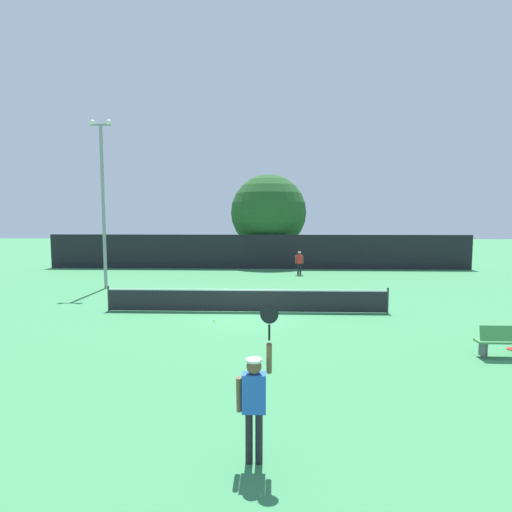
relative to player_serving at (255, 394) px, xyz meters
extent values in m
plane|color=#387F4C|center=(-0.78, 10.73, -1.15)|extent=(120.00, 120.00, 0.00)
cube|color=#232328|center=(-0.78, 10.73, -0.68)|extent=(11.76, 0.03, 0.91)
cube|color=white|center=(-0.78, 10.73, -0.22)|extent=(11.76, 0.04, 0.06)
cylinder|color=#333338|center=(-6.66, 10.73, -0.62)|extent=(0.08, 0.08, 1.07)
cylinder|color=#333338|center=(5.10, 10.73, -0.62)|extent=(0.08, 0.08, 1.07)
cube|color=black|center=(-0.78, 25.51, 0.17)|extent=(32.61, 0.12, 2.65)
cube|color=blue|center=(-0.01, -0.01, 0.03)|extent=(0.38, 0.22, 0.63)
sphere|color=brown|center=(-0.01, -0.01, 0.46)|extent=(0.24, 0.24, 0.24)
cylinder|color=white|center=(-0.01, -0.01, 0.56)|extent=(0.25, 0.25, 0.04)
cylinder|color=black|center=(-0.09, -0.01, -0.72)|extent=(0.12, 0.12, 0.86)
cylinder|color=black|center=(0.07, -0.01, -0.72)|extent=(0.12, 0.12, 0.86)
cylinder|color=brown|center=(-0.25, -0.01, -0.01)|extent=(0.09, 0.18, 0.60)
cylinder|color=brown|center=(0.23, 0.08, 0.56)|extent=(0.09, 0.33, 0.58)
cylinder|color=black|center=(0.23, 0.14, 0.97)|extent=(0.04, 0.11, 0.28)
ellipsoid|color=black|center=(0.23, 0.20, 1.26)|extent=(0.30, 0.13, 0.36)
cube|color=red|center=(2.21, 22.14, -0.06)|extent=(0.38, 0.22, 0.59)
sphere|color=brown|center=(2.21, 22.14, 0.34)|extent=(0.23, 0.23, 0.23)
cylinder|color=white|center=(2.21, 22.14, 0.44)|extent=(0.24, 0.24, 0.04)
cylinder|color=black|center=(2.13, 22.14, -0.75)|extent=(0.12, 0.12, 0.80)
cylinder|color=black|center=(2.29, 22.14, -0.75)|extent=(0.12, 0.12, 0.80)
cylinder|color=brown|center=(1.97, 22.14, -0.09)|extent=(0.09, 0.17, 0.56)
cylinder|color=brown|center=(2.45, 22.14, -0.09)|extent=(0.09, 0.16, 0.56)
sphere|color=#CCE033|center=(-1.91, 9.04, -1.12)|extent=(0.07, 0.07, 0.07)
ellipsoid|color=red|center=(7.52, 6.04, -1.13)|extent=(0.28, 0.36, 0.04)
cube|color=#478C4C|center=(7.02, 5.37, -0.70)|extent=(1.80, 0.40, 0.06)
cube|color=#4C4C51|center=(6.32, 5.37, -0.93)|extent=(0.08, 0.36, 0.45)
cylinder|color=gray|center=(-9.04, 16.32, 3.32)|extent=(0.18, 0.18, 8.93)
cube|color=gray|center=(-9.04, 16.32, 7.83)|extent=(1.10, 0.10, 0.10)
sphere|color=#F2EDCC|center=(-9.49, 16.32, 7.96)|extent=(0.28, 0.28, 0.28)
sphere|color=#F2EDCC|center=(-8.59, 16.32, 7.96)|extent=(0.28, 0.28, 0.28)
cylinder|color=brown|center=(0.02, 28.66, -0.15)|extent=(0.56, 0.56, 2.01)
sphere|color=#235123|center=(0.02, 28.66, 3.24)|extent=(6.35, 6.35, 6.35)
cube|color=red|center=(-4.18, 33.61, -0.55)|extent=(2.49, 4.43, 0.90)
cube|color=#2D333D|center=(-4.18, 33.31, 0.22)|extent=(2.00, 2.42, 0.64)
cylinder|color=black|center=(-5.03, 35.01, -0.85)|extent=(0.22, 0.60, 0.60)
cylinder|color=black|center=(-3.33, 35.01, -0.85)|extent=(0.22, 0.60, 0.60)
cylinder|color=black|center=(-5.03, 32.21, -0.85)|extent=(0.22, 0.60, 0.60)
cylinder|color=black|center=(-3.33, 32.21, -0.85)|extent=(0.22, 0.60, 0.60)
camera|label=1|loc=(0.26, -6.37, 2.81)|focal=29.04mm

